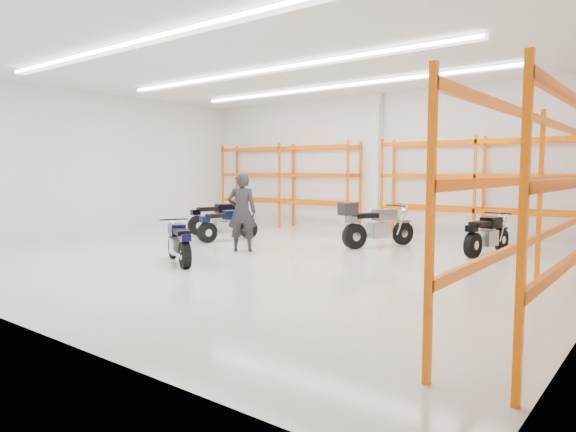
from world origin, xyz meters
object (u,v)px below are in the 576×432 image
Objects in this scene: motorcycle_back_a at (218,219)px; motorcycle_back_b at (226,225)px; motorcycle_back_d at (486,236)px; standing_man at (242,212)px; structural_column at (376,164)px; motorcycle_back_c at (373,226)px; motorcycle_main at (179,244)px.

motorcycle_back_a reaches higher than motorcycle_back_b.
standing_man reaches higher than motorcycle_back_d.
motorcycle_back_b is (1.33, -0.97, -0.04)m from motorcycle_back_a.
structural_column is at bearing -139.56° from standing_man.
motorcycle_back_a is 0.46× the size of structural_column.
motorcycle_main is at bearing -114.58° from motorcycle_back_c.
motorcycle_back_a is 3.68m from standing_man.
motorcycle_back_c is at bearing 20.78° from motorcycle_back_b.
motorcycle_back_d is 1.02× the size of standing_man.
motorcycle_back_c is 3.58m from structural_column.
motorcycle_main is at bearing 52.35° from standing_man.
motorcycle_main is 5.22m from motorcycle_back_c.
standing_man is (3.00, -2.08, 0.49)m from motorcycle_back_a.
structural_column is (2.51, 4.32, 1.80)m from motorcycle_back_b.
structural_column reaches higher than motorcycle_back_a.
motorcycle_back_b is 4.24m from motorcycle_back_c.
motorcycle_back_a is at bearing -174.29° from motorcycle_back_c.
standing_man is (-5.02, -3.21, 0.52)m from motorcycle_back_d.
structural_column is at bearing 152.01° from motorcycle_back_d.
motorcycle_back_b is at bearing -162.58° from motorcycle_back_d.
motorcycle_back_c is (2.17, 4.75, 0.14)m from motorcycle_main.
structural_column is at bearing 41.12° from motorcycle_back_a.
motorcycle_main is 0.83× the size of motorcycle_back_a.
motorcycle_main is 0.88× the size of standing_man.
motorcycle_back_b is (-1.79, 3.24, 0.01)m from motorcycle_main.
structural_column is (0.72, 7.57, 1.81)m from motorcycle_main.
motorcycle_back_b is 7.01m from motorcycle_back_d.
motorcycle_back_c reaches higher than motorcycle_back_a.
motorcycle_main is 0.89× the size of motorcycle_back_b.
motorcycle_back_c is 2.80m from motorcycle_back_d.
standing_man is at bearing -98.79° from structural_column.
motorcycle_back_b is 0.97× the size of motorcycle_back_d.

